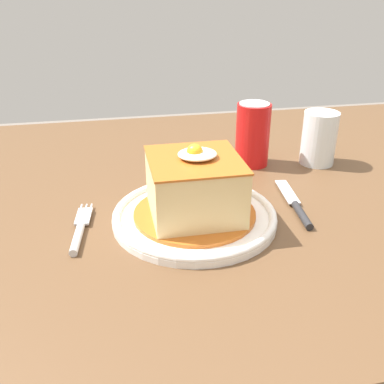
# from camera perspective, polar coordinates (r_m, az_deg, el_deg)

# --- Properties ---
(dining_table) EXTENTS (1.29, 0.89, 0.76)m
(dining_table) POSITION_cam_1_polar(r_m,az_deg,el_deg) (0.84, 1.47, -5.98)
(dining_table) COLOR brown
(dining_table) RESTS_ON ground_plane
(main_plate) EXTENTS (0.25, 0.25, 0.02)m
(main_plate) POSITION_cam_1_polar(r_m,az_deg,el_deg) (0.68, 0.33, -3.08)
(main_plate) COLOR white
(main_plate) RESTS_ON dining_table
(sandwich_meal) EXTENTS (0.19, 0.19, 0.12)m
(sandwich_meal) POSITION_cam_1_polar(r_m,az_deg,el_deg) (0.66, 0.35, 0.48)
(sandwich_meal) COLOR #B75B1E
(sandwich_meal) RESTS_ON main_plate
(fork) EXTENTS (0.03, 0.14, 0.01)m
(fork) POSITION_cam_1_polar(r_m,az_deg,el_deg) (0.67, -14.40, -4.92)
(fork) COLOR silver
(fork) RESTS_ON dining_table
(knife) EXTENTS (0.03, 0.17, 0.01)m
(knife) POSITION_cam_1_polar(r_m,az_deg,el_deg) (0.73, 13.53, -2.02)
(knife) COLOR #262628
(knife) RESTS_ON dining_table
(soda_can) EXTENTS (0.07, 0.07, 0.12)m
(soda_can) POSITION_cam_1_polar(r_m,az_deg,el_deg) (0.87, 7.87, 7.41)
(soda_can) COLOR red
(soda_can) RESTS_ON dining_table
(drinking_glass) EXTENTS (0.07, 0.07, 0.10)m
(drinking_glass) POSITION_cam_1_polar(r_m,az_deg,el_deg) (0.91, 16.10, 6.29)
(drinking_glass) COLOR gold
(drinking_glass) RESTS_ON dining_table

